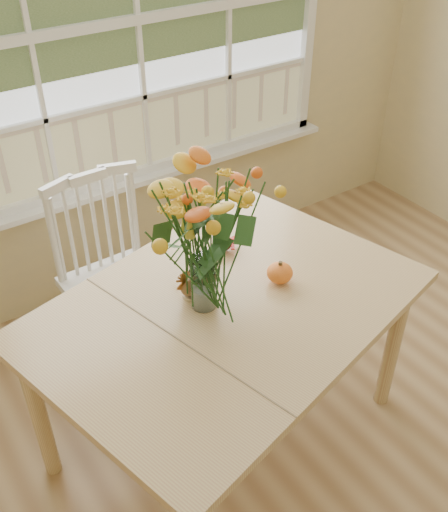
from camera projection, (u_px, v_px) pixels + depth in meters
wall_back at (138, 57)px, 3.11m from camera, size 4.00×0.02×2.70m
window at (138, 23)px, 2.98m from camera, size 2.42×0.12×1.74m
dining_table at (227, 320)px, 2.42m from camera, size 1.72×1.41×0.81m
windsor_chair at (109, 266)px, 2.96m from camera, size 0.48×0.46×1.02m
flower_vase at (202, 234)px, 2.16m from camera, size 0.47×0.47×0.56m
pumpkin at (280, 274)px, 2.45m from camera, size 0.11×0.11×0.08m
turkey_figurine at (191, 286)px, 2.37m from camera, size 0.11×0.09×0.12m
dark_gourd at (223, 244)px, 2.63m from camera, size 0.13×0.10×0.07m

